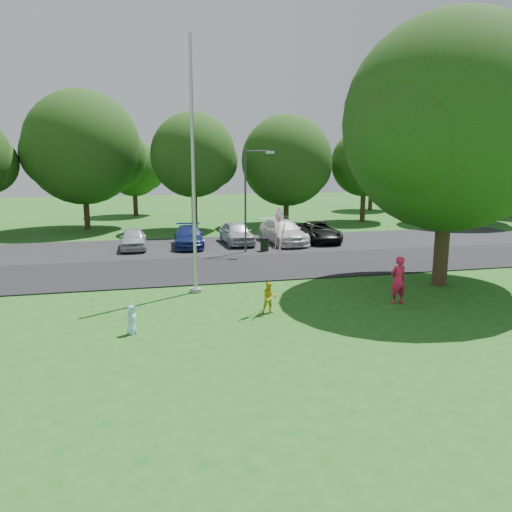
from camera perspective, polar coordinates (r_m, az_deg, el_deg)
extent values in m
plane|color=#1B5516|center=(16.76, 7.17, -7.79)|extent=(120.00, 120.00, 0.00)
cube|color=black|center=(25.08, 0.08, -1.24)|extent=(60.00, 6.00, 0.06)
cube|color=black|center=(31.32, -2.64, 1.25)|extent=(42.00, 7.00, 0.06)
cylinder|color=#B7BABF|center=(19.96, -7.21, 9.87)|extent=(0.14, 0.14, 10.00)
cylinder|color=gray|center=(20.66, -6.88, -3.90)|extent=(0.50, 0.50, 0.16)
cylinder|color=#3F3F44|center=(28.50, -1.22, 6.22)|extent=(0.12, 0.12, 5.93)
cylinder|color=#3F3F44|center=(28.29, 0.17, 11.90)|extent=(1.32, 0.58, 0.08)
cube|color=silver|center=(28.20, 1.59, 11.76)|extent=(0.49, 0.37, 0.14)
cylinder|color=black|center=(29.15, 0.99, 1.23)|extent=(0.49, 0.49, 0.78)
cylinder|color=black|center=(29.08, 0.99, 2.03)|extent=(0.52, 0.52, 0.04)
cylinder|color=#332316|center=(22.75, 20.47, 1.43)|extent=(0.62, 0.62, 3.70)
sphere|color=#16370F|center=(22.51, 21.35, 13.92)|extent=(8.83, 8.83, 8.83)
sphere|color=#16370F|center=(24.35, 24.00, 11.90)|extent=(5.74, 5.74, 5.74)
sphere|color=#16370F|center=(20.61, 18.86, 13.17)|extent=(5.30, 5.30, 5.30)
sphere|color=#16370F|center=(20.42, 17.39, 13.14)|extent=(4.59, 4.59, 4.59)
cylinder|color=#332316|center=(40.46, -18.81, 5.15)|extent=(0.44, 0.44, 3.19)
sphere|color=#16370F|center=(40.29, -19.22, 11.63)|extent=(8.50, 8.50, 8.50)
sphere|color=#16370F|center=(40.99, -16.34, 10.88)|extent=(5.53, 5.53, 5.53)
sphere|color=#16370F|center=(39.44, -21.84, 10.85)|extent=(5.10, 5.10, 5.10)
cylinder|color=#332316|center=(38.14, -7.05, 5.51)|extent=(0.44, 0.44, 3.43)
sphere|color=#16370F|center=(37.96, -7.19, 11.38)|extent=(6.27, 6.27, 6.27)
sphere|color=#16370F|center=(38.76, -5.17, 10.72)|extent=(4.07, 4.07, 4.07)
sphere|color=#16370F|center=(37.07, -9.01, 10.86)|extent=(3.76, 3.76, 3.76)
cylinder|color=#332316|center=(40.91, 3.47, 5.41)|extent=(0.44, 0.44, 2.66)
sphere|color=#16370F|center=(40.71, 3.53, 10.84)|extent=(7.27, 7.27, 7.27)
sphere|color=#16370F|center=(41.90, 5.41, 10.07)|extent=(4.72, 4.72, 4.72)
sphere|color=#16370F|center=(39.44, 1.85, 10.31)|extent=(4.36, 4.36, 4.36)
cylinder|color=#332316|center=(44.09, 12.12, 5.83)|extent=(0.44, 0.44, 3.02)
sphere|color=#16370F|center=(43.92, 12.30, 10.37)|extent=(5.67, 5.67, 5.67)
sphere|color=#16370F|center=(44.99, 13.46, 9.79)|extent=(3.68, 3.68, 3.68)
sphere|color=#16370F|center=(42.81, 11.30, 10.02)|extent=(3.40, 3.40, 3.40)
cylinder|color=#332316|center=(46.33, 23.49, 5.66)|extent=(0.44, 0.44, 3.42)
sphere|color=#16370F|center=(46.19, 23.96, 11.56)|extent=(8.77, 8.77, 8.77)
sphere|color=#16370F|center=(48.08, 25.18, 10.63)|extent=(5.70, 5.70, 5.70)
sphere|color=#16370F|center=(44.27, 22.93, 11.13)|extent=(5.26, 5.26, 5.26)
cylinder|color=#332316|center=(49.02, -13.62, 6.03)|extent=(0.44, 0.44, 2.60)
sphere|color=#16370F|center=(48.86, -13.79, 9.68)|extent=(5.20, 5.20, 5.20)
sphere|color=#16370F|center=(49.39, -12.39, 9.30)|extent=(3.38, 3.38, 3.38)
sphere|color=#16370F|center=(48.24, -15.03, 9.29)|extent=(3.12, 3.12, 3.12)
cylinder|color=#332316|center=(53.95, 12.95, 6.51)|extent=(0.44, 0.44, 2.60)
sphere|color=#16370F|center=(53.80, 13.09, 9.82)|extent=(5.20, 5.20, 5.20)
sphere|color=#16370F|center=(54.80, 13.95, 9.39)|extent=(3.38, 3.38, 3.38)
sphere|color=#16370F|center=(52.77, 12.37, 9.54)|extent=(3.12, 3.12, 3.12)
imported|color=#B2B7BF|center=(30.62, -13.85, 1.95)|extent=(1.52, 3.71, 1.26)
imported|color=navy|center=(30.80, -7.68, 2.23)|extent=(2.08, 4.45, 1.26)
imported|color=#B2B7BF|center=(31.54, -2.23, 2.67)|extent=(1.84, 4.20, 1.41)
imported|color=silver|center=(31.85, 3.09, 2.79)|extent=(2.53, 5.19, 1.45)
imported|color=black|center=(32.77, 7.22, 2.79)|extent=(2.36, 4.69, 1.27)
imported|color=#D71C46|center=(19.48, 15.93, -2.67)|extent=(0.70, 0.49, 1.81)
imported|color=gold|center=(17.63, 1.54, -4.80)|extent=(0.59, 0.48, 1.14)
imported|color=#A6E2FF|center=(16.13, -14.03, -7.07)|extent=(0.49, 0.54, 0.93)
cube|color=pink|center=(17.66, 2.61, 4.74)|extent=(0.44, 0.42, 0.57)
cube|color=#8CC6E5|center=(17.65, 2.80, 4.80)|extent=(0.22, 0.21, 0.27)
cylinder|color=white|center=(18.32, 9.67, 2.63)|extent=(4.57, 0.41, 1.40)
cylinder|color=pink|center=(17.78, 2.28, 1.48)|extent=(0.19, 0.24, 1.52)
cylinder|color=pink|center=(17.90, 2.85, 1.15)|extent=(0.21, 0.40, 1.73)
cylinder|color=pink|center=(17.77, 2.65, 0.69)|extent=(0.23, 0.58, 1.93)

